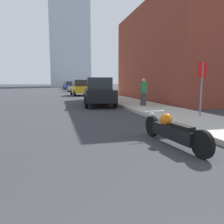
{
  "coord_description": "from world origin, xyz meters",
  "views": [
    {
      "loc": [
        -0.23,
        0.0,
        1.52
      ],
      "look_at": [
        1.31,
        6.06,
        0.68
      ],
      "focal_mm": 35.0,
      "sensor_mm": 36.0,
      "label": 1
    }
  ],
  "objects_px": {
    "parked_car_green": "(67,85)",
    "motorcycle": "(172,130)",
    "parked_car_silver": "(73,87)",
    "stop_sign": "(202,80)",
    "parked_car_blue": "(69,86)",
    "parked_car_yellow": "(80,88)",
    "pedestrian": "(143,92)",
    "parked_car_black": "(99,92)"
  },
  "relations": [
    {
      "from": "parked_car_yellow",
      "to": "pedestrian",
      "type": "xyz_separation_m",
      "value": [
        2.4,
        -13.64,
        0.07
      ]
    },
    {
      "from": "parked_car_black",
      "to": "parked_car_silver",
      "type": "height_order",
      "value": "parked_car_black"
    },
    {
      "from": "parked_car_silver",
      "to": "parked_car_green",
      "type": "distance_m",
      "value": 22.47
    },
    {
      "from": "parked_car_blue",
      "to": "stop_sign",
      "type": "xyz_separation_m",
      "value": [
        3.26,
        -39.99,
        0.77
      ]
    },
    {
      "from": "parked_car_black",
      "to": "parked_car_silver",
      "type": "distance_m",
      "value": 23.21
    },
    {
      "from": "parked_car_black",
      "to": "parked_car_green",
      "type": "distance_m",
      "value": 45.68
    },
    {
      "from": "motorcycle",
      "to": "parked_car_yellow",
      "type": "relative_size",
      "value": 0.64
    },
    {
      "from": "motorcycle",
      "to": "parked_car_silver",
      "type": "relative_size",
      "value": 0.62
    },
    {
      "from": "parked_car_blue",
      "to": "pedestrian",
      "type": "height_order",
      "value": "pedestrian"
    },
    {
      "from": "stop_sign",
      "to": "pedestrian",
      "type": "height_order",
      "value": "stop_sign"
    },
    {
      "from": "parked_car_silver",
      "to": "parked_car_green",
      "type": "bearing_deg",
      "value": 94.43
    },
    {
      "from": "parked_car_silver",
      "to": "parked_car_green",
      "type": "height_order",
      "value": "parked_car_green"
    },
    {
      "from": "motorcycle",
      "to": "stop_sign",
      "type": "relative_size",
      "value": 1.18
    },
    {
      "from": "stop_sign",
      "to": "parked_car_silver",
      "type": "bearing_deg",
      "value": 95.88
    },
    {
      "from": "parked_car_blue",
      "to": "motorcycle",
      "type": "bearing_deg",
      "value": -95.25
    },
    {
      "from": "parked_car_silver",
      "to": "stop_sign",
      "type": "bearing_deg",
      "value": -79.71
    },
    {
      "from": "parked_car_blue",
      "to": "parked_car_black",
      "type": "bearing_deg",
      "value": -95.2
    },
    {
      "from": "parked_car_green",
      "to": "motorcycle",
      "type": "bearing_deg",
      "value": -84.69
    },
    {
      "from": "parked_car_green",
      "to": "stop_sign",
      "type": "height_order",
      "value": "stop_sign"
    },
    {
      "from": "parked_car_yellow",
      "to": "parked_car_blue",
      "type": "bearing_deg",
      "value": 85.5
    },
    {
      "from": "parked_car_yellow",
      "to": "motorcycle",
      "type": "bearing_deg",
      "value": -94.65
    },
    {
      "from": "parked_car_black",
      "to": "parked_car_silver",
      "type": "bearing_deg",
      "value": 95.79
    },
    {
      "from": "motorcycle",
      "to": "parked_car_green",
      "type": "xyz_separation_m",
      "value": [
        0.07,
        55.17,
        0.46
      ]
    },
    {
      "from": "parked_car_black",
      "to": "parked_car_yellow",
      "type": "relative_size",
      "value": 1.18
    },
    {
      "from": "stop_sign",
      "to": "parked_car_blue",
      "type": "bearing_deg",
      "value": 94.66
    },
    {
      "from": "parked_car_blue",
      "to": "parked_car_green",
      "type": "xyz_separation_m",
      "value": [
        0.21,
        11.98,
        -0.04
      ]
    },
    {
      "from": "parked_car_black",
      "to": "pedestrian",
      "type": "xyz_separation_m",
      "value": [
        2.36,
        -1.92,
        0.06
      ]
    },
    {
      "from": "parked_car_yellow",
      "to": "parked_car_green",
      "type": "relative_size",
      "value": 0.9
    },
    {
      "from": "parked_car_yellow",
      "to": "parked_car_silver",
      "type": "bearing_deg",
      "value": 84.62
    },
    {
      "from": "parked_car_black",
      "to": "stop_sign",
      "type": "height_order",
      "value": "stop_sign"
    },
    {
      "from": "parked_car_black",
      "to": "stop_sign",
      "type": "distance_m",
      "value": 7.06
    },
    {
      "from": "parked_car_yellow",
      "to": "stop_sign",
      "type": "height_order",
      "value": "stop_sign"
    },
    {
      "from": "motorcycle",
      "to": "parked_car_black",
      "type": "distance_m",
      "value": 9.5
    },
    {
      "from": "parked_car_silver",
      "to": "parked_car_blue",
      "type": "height_order",
      "value": "parked_car_blue"
    },
    {
      "from": "parked_car_black",
      "to": "parked_car_silver",
      "type": "relative_size",
      "value": 1.14
    },
    {
      "from": "parked_car_blue",
      "to": "stop_sign",
      "type": "height_order",
      "value": "stop_sign"
    },
    {
      "from": "parked_car_black",
      "to": "stop_sign",
      "type": "bearing_deg",
      "value": -57.64
    },
    {
      "from": "parked_car_silver",
      "to": "parked_car_black",
      "type": "bearing_deg",
      "value": -85.79
    },
    {
      "from": "motorcycle",
      "to": "parked_car_yellow",
      "type": "xyz_separation_m",
      "value": [
        -0.04,
        21.2,
        0.53
      ]
    },
    {
      "from": "parked_car_blue",
      "to": "parked_car_yellow",
      "type": "bearing_deg",
      "value": -95.18
    },
    {
      "from": "parked_car_green",
      "to": "stop_sign",
      "type": "xyz_separation_m",
      "value": [
        3.05,
        -51.97,
        0.81
      ]
    },
    {
      "from": "parked_car_yellow",
      "to": "stop_sign",
      "type": "bearing_deg",
      "value": -84.81
    }
  ]
}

